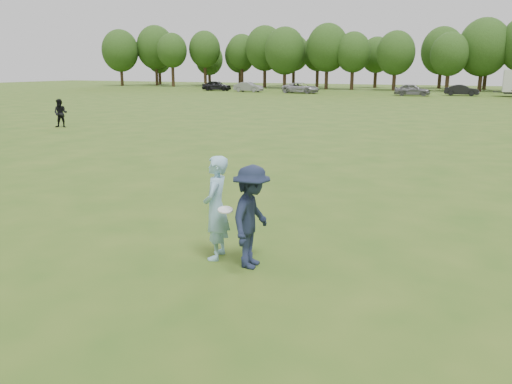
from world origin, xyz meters
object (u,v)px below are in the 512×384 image
at_px(car_b, 248,87).
at_px(defender, 252,217).
at_px(player_far_a, 61,113).
at_px(car_f, 462,90).
at_px(car_a, 217,86).
at_px(thrower, 216,208).
at_px(car_e, 412,90).
at_px(car_c, 301,88).

bearing_deg(car_b, defender, -152.68).
height_order(player_far_a, car_f, player_far_a).
distance_m(car_a, car_f, 34.78).
bearing_deg(thrower, car_e, 171.35).
bearing_deg(defender, car_b, 21.52).
height_order(thrower, defender, thrower).
distance_m(defender, car_b, 65.47).
relative_size(thrower, car_f, 0.47).
bearing_deg(car_a, player_far_a, -168.65).
height_order(car_a, car_c, car_a).
bearing_deg(defender, player_far_a, 48.94).
xyz_separation_m(defender, car_b, (-27.62, 59.36, -0.23)).
bearing_deg(car_e, thrower, 179.83).
distance_m(defender, car_f, 61.26).
height_order(car_b, car_e, car_e).
relative_size(thrower, car_a, 0.44).
bearing_deg(car_f, car_a, 91.73).
bearing_deg(car_a, car_c, -103.73).
relative_size(defender, car_e, 0.42).
distance_m(car_b, car_e, 23.10).
height_order(thrower, car_b, thrower).
bearing_deg(car_b, car_e, -90.02).
xyz_separation_m(car_b, car_c, (8.19, -0.45, 0.02)).
xyz_separation_m(car_a, car_e, (29.11, -2.44, -0.01)).
distance_m(thrower, car_a, 69.05).
xyz_separation_m(thrower, defender, (0.78, -0.12, -0.05)).
distance_m(defender, player_far_a, 24.32).
bearing_deg(player_far_a, car_e, 47.47).
relative_size(defender, car_c, 0.36).
height_order(thrower, player_far_a, thrower).
bearing_deg(thrower, player_far_a, -140.90).
bearing_deg(thrower, defender, 69.01).
bearing_deg(car_a, car_b, -109.76).
relative_size(car_b, car_f, 1.03).
bearing_deg(player_far_a, defender, -61.49).
distance_m(thrower, car_e, 58.40).
bearing_deg(car_f, player_far_a, 157.33).
bearing_deg(defender, car_c, 14.82).
distance_m(car_b, car_c, 8.21).
bearing_deg(car_e, player_far_a, 157.46).
distance_m(car_e, car_f, 6.35).
xyz_separation_m(car_b, car_f, (28.74, 1.90, -0.02)).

